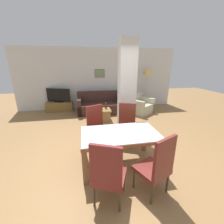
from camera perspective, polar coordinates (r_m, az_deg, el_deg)
ground_plane at (r=3.36m, az=2.89°, el=-19.19°), size 18.00×18.00×0.00m
back_wall at (r=7.06m, az=-5.37°, el=12.44°), size 7.20×0.09×2.70m
divider_pillar at (r=4.41m, az=5.69°, el=9.07°), size 0.48×0.35×2.70m
dining_table at (r=3.04m, az=3.06°, el=-10.46°), size 1.52×0.93×0.73m
dining_chair_near_right at (r=2.53m, az=16.70°, el=-18.91°), size 0.61×0.61×1.06m
dining_chair_far_right at (r=3.91m, az=5.49°, el=-4.39°), size 0.61×0.61×1.06m
dining_chair_far_left at (r=3.75m, az=-5.65°, el=-5.41°), size 0.61×0.61×1.06m
dining_chair_near_left at (r=2.30m, az=-1.48°, el=-22.31°), size 0.61×0.61×1.06m
sofa at (r=6.48m, az=-4.60°, el=2.47°), size 1.88×0.92×0.88m
armchair at (r=6.52m, az=10.51°, el=2.16°), size 1.25×1.23×0.79m
coffee_table at (r=5.59m, az=-3.79°, el=-1.01°), size 0.63×0.56×0.41m
bottle at (r=5.61m, az=-2.35°, el=2.18°), size 0.06×0.06×0.23m
tv_stand at (r=7.05m, az=-19.34°, el=2.01°), size 1.13×0.40×0.42m
tv_screen at (r=6.93m, az=-19.76°, el=5.95°), size 1.01×0.40×0.59m
floor_lamp at (r=7.27m, az=13.23°, el=13.19°), size 0.33×0.33×1.75m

